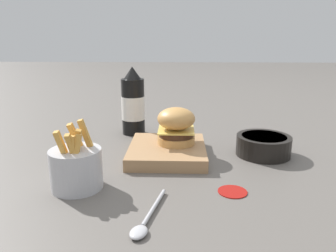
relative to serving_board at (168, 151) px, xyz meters
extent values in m
plane|color=#5B5651|center=(0.01, 0.00, -0.01)|extent=(6.00, 6.00, 0.00)
cube|color=#A37A51|center=(0.00, 0.00, 0.00)|extent=(0.21, 0.19, 0.03)
cylinder|color=tan|center=(0.02, -0.02, 0.02)|extent=(0.09, 0.09, 0.02)
cylinder|color=#422819|center=(0.02, -0.02, 0.04)|extent=(0.09, 0.09, 0.02)
cube|color=#EAC656|center=(0.02, -0.02, 0.05)|extent=(0.09, 0.09, 0.00)
ellipsoid|color=tan|center=(0.02, -0.02, 0.08)|extent=(0.09, 0.09, 0.06)
cylinder|color=black|center=(0.20, 0.11, 0.07)|extent=(0.07, 0.07, 0.17)
cylinder|color=white|center=(0.20, 0.11, 0.07)|extent=(0.07, 0.07, 0.07)
cone|color=black|center=(0.20, 0.11, 0.17)|extent=(0.05, 0.05, 0.04)
cylinder|color=#B7B7BC|center=(-0.18, 0.17, 0.03)|extent=(0.10, 0.10, 0.08)
cube|color=gold|center=(-0.20, 0.17, 0.07)|extent=(0.03, 0.02, 0.07)
cube|color=gold|center=(-0.19, 0.17, 0.07)|extent=(0.03, 0.02, 0.07)
cube|color=gold|center=(-0.20, 0.19, 0.07)|extent=(0.03, 0.03, 0.08)
cube|color=gold|center=(-0.18, 0.17, 0.07)|extent=(0.02, 0.03, 0.08)
cube|color=gold|center=(-0.20, 0.17, 0.07)|extent=(0.01, 0.01, 0.06)
cube|color=gold|center=(-0.16, 0.17, 0.07)|extent=(0.03, 0.03, 0.08)
cube|color=gold|center=(-0.16, 0.15, 0.08)|extent=(0.02, 0.03, 0.09)
cylinder|color=black|center=(0.02, -0.24, 0.01)|extent=(0.14, 0.14, 0.05)
cylinder|color=#CC4C33|center=(0.02, -0.24, 0.03)|extent=(0.11, 0.11, 0.01)
cylinder|color=#B2B2B7|center=(-0.26, 0.01, -0.01)|extent=(0.12, 0.03, 0.01)
ellipsoid|color=#B2B2B7|center=(-0.34, 0.03, -0.01)|extent=(0.04, 0.03, 0.01)
cylinder|color=#9E140F|center=(-0.19, -0.13, -0.01)|extent=(0.06, 0.06, 0.00)
camera|label=1|loc=(-0.77, -0.03, 0.28)|focal=35.00mm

